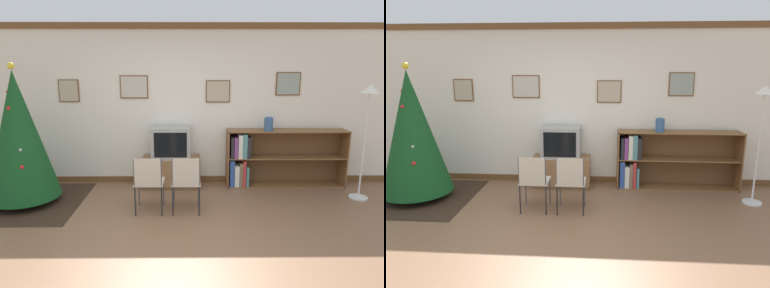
# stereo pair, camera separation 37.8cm
# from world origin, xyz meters

# --- Properties ---
(ground_plane) EXTENTS (24.00, 24.00, 0.00)m
(ground_plane) POSITION_xyz_m (0.00, 0.00, 0.00)
(ground_plane) COLOR brown
(wall_back) EXTENTS (8.53, 0.11, 2.70)m
(wall_back) POSITION_xyz_m (0.00, 2.46, 1.35)
(wall_back) COLOR silver
(wall_back) RESTS_ON ground_plane
(area_rug) EXTENTS (1.68, 1.66, 0.01)m
(area_rug) POSITION_xyz_m (-2.26, 1.49, 0.00)
(area_rug) COLOR #332319
(area_rug) RESTS_ON ground_plane
(christmas_tree) EXTENTS (1.04, 1.04, 2.06)m
(christmas_tree) POSITION_xyz_m (-2.26, 1.49, 1.03)
(christmas_tree) COLOR maroon
(christmas_tree) RESTS_ON area_rug
(tv_console) EXTENTS (0.97, 0.44, 0.51)m
(tv_console) POSITION_xyz_m (-0.09, 2.17, 0.26)
(tv_console) COLOR brown
(tv_console) RESTS_ON ground_plane
(television) EXTENTS (0.64, 0.43, 0.52)m
(television) POSITION_xyz_m (-0.09, 2.17, 0.77)
(television) COLOR #9E9E99
(television) RESTS_ON tv_console
(folding_chair_left) EXTENTS (0.40, 0.40, 0.82)m
(folding_chair_left) POSITION_xyz_m (-0.35, 1.08, 0.47)
(folding_chair_left) COLOR #BCB29E
(folding_chair_left) RESTS_ON ground_plane
(folding_chair_right) EXTENTS (0.40, 0.40, 0.82)m
(folding_chair_right) POSITION_xyz_m (0.17, 1.08, 0.47)
(folding_chair_right) COLOR #BCB29E
(folding_chair_right) RESTS_ON ground_plane
(bookshelf) EXTENTS (2.00, 0.36, 0.97)m
(bookshelf) POSITION_xyz_m (1.50, 2.24, 0.48)
(bookshelf) COLOR brown
(bookshelf) RESTS_ON ground_plane
(vase) EXTENTS (0.15, 0.15, 0.23)m
(vase) POSITION_xyz_m (1.53, 2.17, 1.08)
(vase) COLOR #335684
(vase) RESTS_ON bookshelf
(standing_lamp) EXTENTS (0.28, 0.28, 1.75)m
(standing_lamp) POSITION_xyz_m (2.85, 1.61, 1.34)
(standing_lamp) COLOR silver
(standing_lamp) RESTS_ON ground_plane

